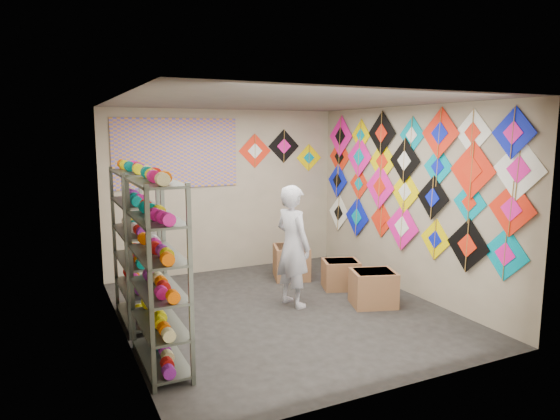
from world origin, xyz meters
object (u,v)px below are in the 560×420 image
shelf_rack_front (158,274)px  carton_b (341,274)px  carton_a (373,288)px  carton_c (291,262)px  shopkeeper (293,246)px  shelf_rack_back (136,247)px

shelf_rack_front → carton_b: bearing=24.3°
carton_a → carton_c: (-0.42, 1.63, 0.02)m
shopkeeper → carton_a: size_ratio=2.87×
shelf_rack_front → shelf_rack_back: (0.00, 1.30, 0.00)m
shopkeeper → carton_a: shopkeeper is taller
shelf_rack_front → carton_b: shelf_rack_front is taller
carton_a → carton_b: bearing=108.0°
shelf_rack_front → carton_a: (2.98, 0.53, -0.71)m
carton_c → carton_a: bearing=-57.2°
shelf_rack_back → carton_c: size_ratio=3.20×
carton_c → shopkeeper: bearing=-97.6°
shelf_rack_front → shopkeeper: (2.01, 1.01, -0.13)m
carton_a → carton_b: 0.82m
shelf_rack_back → carton_b: size_ratio=3.63×
shelf_rack_back → carton_c: shelf_rack_back is taller
carton_b → shelf_rack_back: bearing=-159.5°
carton_b → carton_a: bearing=-70.8°
shopkeeper → carton_a: 1.24m
shelf_rack_front → shopkeeper: shelf_rack_front is taller
carton_b → carton_c: 0.92m
shelf_rack_front → carton_a: size_ratio=3.31×
carton_a → carton_c: carton_c is taller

